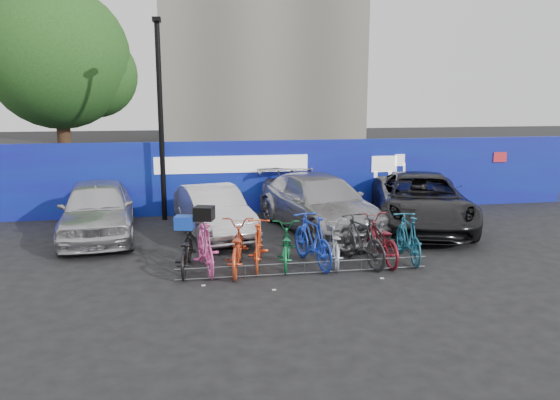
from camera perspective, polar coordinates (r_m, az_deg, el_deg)
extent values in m
plane|color=black|center=(12.62, 1.97, -6.98)|extent=(100.00, 100.00, 0.00)
cube|color=#0B309D|center=(18.12, -1.86, 2.45)|extent=(22.00, 0.15, 2.40)
cube|color=white|center=(17.85, -5.01, 3.74)|extent=(5.00, 0.02, 0.55)
cube|color=white|center=(19.01, 10.85, 3.72)|extent=(1.20, 0.02, 0.90)
cube|color=red|center=(20.89, 22.01, 4.17)|extent=(0.50, 0.02, 0.35)
cylinder|color=#382314|center=(22.30, -21.58, 5.37)|extent=(0.50, 0.50, 4.00)
sphere|color=#214816|center=(22.25, -22.17, 13.58)|extent=(5.20, 5.20, 5.20)
sphere|color=#214816|center=(22.31, -18.82, 12.25)|extent=(3.20, 3.20, 3.20)
cylinder|color=black|center=(17.19, -12.34, 7.77)|extent=(0.16, 0.16, 6.00)
cube|color=black|center=(17.30, -12.77, 17.91)|extent=(0.25, 0.50, 0.12)
cylinder|color=#595B60|center=(11.97, 2.57, -6.58)|extent=(5.60, 0.03, 0.03)
cylinder|color=#595B60|center=(12.04, 2.56, -7.62)|extent=(5.60, 0.03, 0.03)
cylinder|color=#595B60|center=(11.76, -10.03, -7.78)|extent=(0.03, 0.03, 0.28)
cylinder|color=#595B60|center=(11.82, -3.66, -7.54)|extent=(0.03, 0.03, 0.28)
cylinder|color=#595B60|center=(12.02, 2.56, -7.21)|extent=(0.03, 0.03, 0.28)
cylinder|color=#595B60|center=(12.35, 8.51, -6.82)|extent=(0.03, 0.03, 0.28)
cylinder|color=#595B60|center=(12.80, 14.08, -6.39)|extent=(0.03, 0.03, 0.28)
imported|color=#BCBCC1|center=(15.75, -18.54, -0.91)|extent=(2.31, 4.84, 1.60)
imported|color=#BCBBC1|center=(15.33, -7.01, -1.18)|extent=(2.31, 4.34, 1.36)
imported|color=#9D9DA1|center=(15.82, 4.19, -0.35)|extent=(3.41, 5.79, 1.58)
imported|color=black|center=(16.67, 14.48, -0.08)|extent=(4.10, 6.18, 1.58)
imported|color=black|center=(12.34, -9.83, -5.20)|extent=(0.82, 1.90, 0.97)
imported|color=#F253A5|center=(12.26, -7.84, -4.76)|extent=(0.81, 2.00, 1.17)
imported|color=#BE401E|center=(12.25, -4.56, -4.90)|extent=(1.05, 2.16, 1.09)
imported|color=#F2491B|center=(12.47, -2.29, -4.61)|extent=(0.82, 1.86, 1.08)
imported|color=#106D36|center=(12.56, 0.59, -4.77)|extent=(0.98, 1.92, 0.96)
imported|color=#1A3AC4|center=(12.56, 3.41, -4.18)|extent=(0.97, 2.10, 1.22)
imported|color=#B0B2B8|center=(12.78, 5.70, -4.54)|extent=(0.97, 1.92, 0.96)
imported|color=#232426|center=(12.76, 8.48, -4.14)|extent=(1.03, 2.04, 1.18)
imported|color=maroon|center=(13.06, 10.42, -4.07)|extent=(0.78, 2.07, 1.07)
imported|color=#1B5D7A|center=(13.26, 13.24, -3.84)|extent=(0.70, 1.92, 1.13)
cube|color=#1237AC|center=(12.18, -9.93, -2.33)|extent=(0.48, 0.41, 0.30)
cube|color=black|center=(12.08, -7.93, -1.39)|extent=(0.50, 0.47, 0.30)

